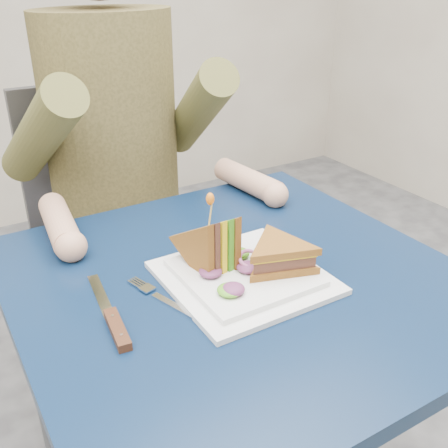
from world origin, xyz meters
TOP-DOWN VIEW (x-y plane):
  - table at (0.00, 0.00)m, footprint 0.75×0.75m
  - chair at (0.00, 0.70)m, footprint 0.42×0.40m
  - diner at (-0.00, 0.58)m, footprint 0.54×0.59m
  - plate at (0.00, -0.02)m, footprint 0.26×0.26m
  - sandwich_flat at (0.06, -0.04)m, footprint 0.18×0.18m
  - sandwich_upright at (-0.04, 0.03)m, footprint 0.09×0.15m
  - fork at (-0.14, -0.01)m, footprint 0.07×0.18m
  - knife at (-0.24, -0.02)m, footprint 0.04×0.22m
  - toothpick at (-0.04, 0.03)m, footprint 0.01×0.01m
  - toothpick_frill at (-0.04, 0.03)m, footprint 0.01×0.01m
  - lettuce_spill at (0.01, -0.01)m, footprint 0.15×0.13m
  - onion_ring at (0.02, -0.01)m, footprint 0.04×0.04m

SIDE VIEW (x-z plane):
  - chair at x=0.00m, z-range 0.08..1.01m
  - table at x=0.00m, z-range 0.29..1.02m
  - fork at x=-0.14m, z-range 0.73..0.74m
  - knife at x=-0.24m, z-range 0.73..0.74m
  - plate at x=0.00m, z-range 0.73..0.75m
  - lettuce_spill at x=0.01m, z-range 0.75..0.77m
  - onion_ring at x=0.02m, z-range 0.75..0.78m
  - sandwich_flat at x=0.06m, z-range 0.75..0.80m
  - sandwich_upright at x=-0.04m, z-range 0.71..0.86m
  - toothpick at x=-0.04m, z-range 0.82..0.88m
  - toothpick_frill at x=-0.04m, z-range 0.87..0.89m
  - diner at x=0.00m, z-range 0.54..1.29m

